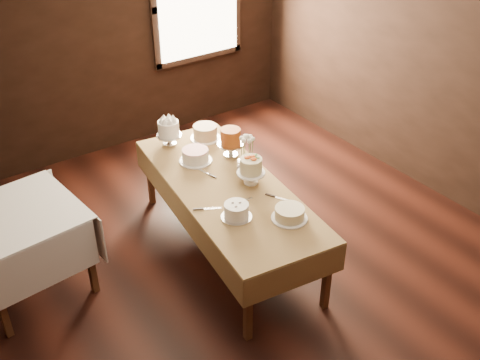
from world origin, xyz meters
name	(u,v)px	position (x,y,z in m)	size (l,w,h in m)	color
floor	(253,279)	(0.00, 0.00, 0.00)	(5.00, 6.00, 0.01)	black
wall_back	(97,38)	(0.00, 3.00, 1.40)	(5.00, 0.02, 2.80)	black
wall_right	(461,71)	(2.50, 0.00, 1.40)	(0.02, 6.00, 2.80)	black
window	(198,3)	(1.30, 2.94, 1.60)	(1.10, 0.05, 1.30)	#FFEABF
display_table	(227,190)	(0.07, 0.49, 0.66)	(1.19, 2.41, 0.72)	#472918
side_table	(18,223)	(-1.63, 1.02, 0.71)	(1.04, 1.04, 0.80)	#472918
cake_meringue	(169,134)	(0.02, 1.45, 0.84)	(0.26, 0.26, 0.27)	silver
cake_speckled	(205,133)	(0.38, 1.35, 0.78)	(0.32, 0.32, 0.14)	white
cake_lattice	(195,156)	(0.06, 1.02, 0.77)	(0.36, 0.36, 0.12)	white
cake_caramel	(231,144)	(0.39, 0.92, 0.84)	(0.26, 0.26, 0.30)	silver
cake_flowers	(251,172)	(0.26, 0.41, 0.83)	(0.26, 0.26, 0.26)	white
cake_swirl	(236,211)	(-0.14, 0.05, 0.78)	(0.29, 0.29, 0.13)	silver
cake_cream	(290,214)	(0.20, -0.22, 0.77)	(0.34, 0.34, 0.11)	white
cake_server_a	(245,200)	(0.06, 0.21, 0.72)	(0.24, 0.03, 0.01)	silver
cake_server_b	(283,199)	(0.34, 0.03, 0.72)	(0.24, 0.03, 0.01)	silver
cake_server_c	(203,171)	(0.02, 0.81, 0.72)	(0.24, 0.03, 0.01)	silver
cake_server_d	(239,163)	(0.38, 0.75, 0.72)	(0.24, 0.03, 0.01)	silver
cake_server_e	(213,208)	(-0.24, 0.27, 0.72)	(0.24, 0.03, 0.01)	silver
flower_vase	(247,163)	(0.37, 0.61, 0.79)	(0.14, 0.14, 0.15)	#2D2823
flower_bouquet	(247,145)	(0.37, 0.61, 0.98)	(0.14, 0.14, 0.20)	white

